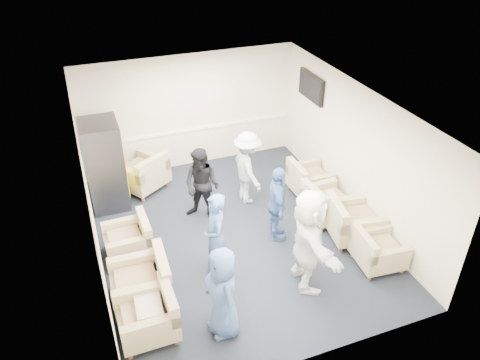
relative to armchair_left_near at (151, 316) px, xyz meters
name	(u,v)px	position (x,y,z in m)	size (l,w,h in m)	color
floor	(235,235)	(1.96, 1.75, -0.33)	(6.00, 6.00, 0.00)	black
ceiling	(234,105)	(1.96, 1.75, 2.37)	(6.00, 6.00, 0.00)	silver
back_wall	(189,112)	(1.96, 4.75, 1.02)	(5.00, 0.02, 2.70)	beige
front_wall	(315,290)	(1.96, -1.25, 1.02)	(5.00, 0.02, 2.70)	beige
left_wall	(90,204)	(-0.54, 1.75, 1.02)	(0.02, 6.00, 2.70)	beige
right_wall	(355,152)	(4.46, 1.75, 1.02)	(0.02, 6.00, 2.70)	beige
chair_rail	(191,130)	(1.96, 4.73, 0.57)	(4.98, 0.04, 0.06)	white
tv	(311,87)	(4.40, 3.55, 1.71)	(0.10, 1.00, 0.58)	black
armchair_left_near	(151,316)	(0.00, 0.00, 0.00)	(0.84, 0.84, 0.67)	tan
armchair_left_mid	(144,283)	(0.04, 0.68, 0.03)	(0.94, 0.94, 0.72)	tan
armchair_left_far	(131,241)	(0.02, 1.89, -0.02)	(0.81, 0.81, 0.63)	tan
armchair_right_near	(376,251)	(3.99, 0.08, -0.03)	(0.84, 0.84, 0.62)	tan
armchair_right_midnear	(350,222)	(3.99, 0.92, 0.02)	(1.03, 1.03, 0.72)	tan
armchair_right_midfar	(325,204)	(3.85, 1.64, 0.00)	(0.92, 0.92, 0.68)	tan
armchair_right_far	(308,180)	(3.96, 2.58, -0.01)	(0.82, 0.82, 0.65)	tan
armchair_corner	(144,174)	(0.66, 4.02, 0.04)	(1.29, 1.29, 0.74)	tan
vending_machine	(105,165)	(-0.13, 3.71, 0.61)	(0.76, 0.89, 1.88)	#47474E
backpack	(160,273)	(0.34, 0.93, -0.07)	(0.35, 0.29, 0.52)	black
pillow	(149,308)	(-0.01, 0.00, 0.18)	(0.49, 0.37, 0.14)	beige
person_front_left	(223,293)	(1.02, -0.33, 0.43)	(0.75, 0.49, 1.53)	#3D5B93
person_mid_left	(215,237)	(1.30, 0.87, 0.47)	(0.59, 0.39, 1.61)	#3D5B93
person_back_left	(202,185)	(1.56, 2.51, 0.44)	(0.76, 0.59, 1.55)	black
person_back_right	(248,168)	(2.63, 2.79, 0.46)	(1.03, 0.59, 1.60)	silver
person_mid_right	(277,204)	(2.68, 1.42, 0.43)	(0.89, 0.37, 1.52)	#3D5B93
person_front_right	(309,240)	(2.64, 0.13, 0.59)	(1.71, 0.54, 1.84)	white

